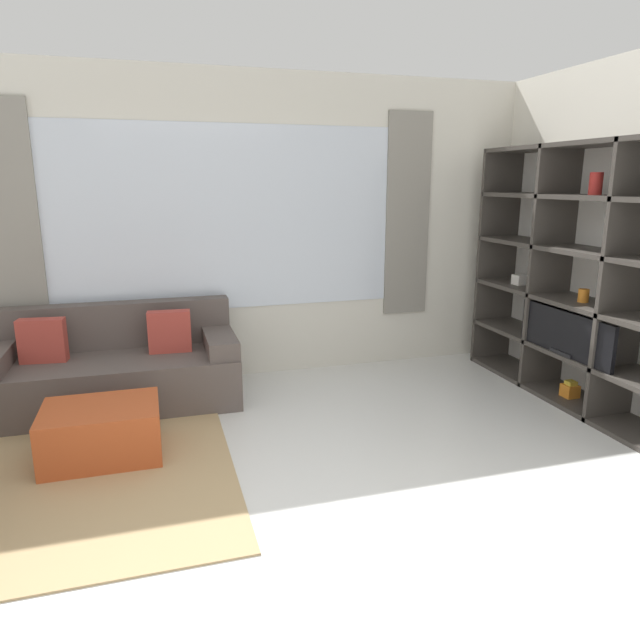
# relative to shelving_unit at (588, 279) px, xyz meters

# --- Properties ---
(ground_plane) EXTENTS (16.00, 16.00, 0.00)m
(ground_plane) POSITION_rel_shelving_unit_xyz_m (-2.63, -1.85, -1.02)
(ground_plane) COLOR silver
(wall_back) EXTENTS (6.84, 0.11, 2.70)m
(wall_back) POSITION_rel_shelving_unit_xyz_m (-2.63, 1.46, 0.34)
(wall_back) COLOR silver
(wall_back) RESTS_ON ground_plane
(wall_right) EXTENTS (0.07, 4.48, 2.70)m
(wall_right) POSITION_rel_shelving_unit_xyz_m (0.22, -0.21, 0.33)
(wall_right) COLOR silver
(wall_right) RESTS_ON ground_plane
(area_rug) EXTENTS (2.45, 2.30, 0.01)m
(area_rug) POSITION_rel_shelving_unit_xyz_m (-4.11, -0.11, -1.01)
(area_rug) COLOR tan
(area_rug) RESTS_ON ground_plane
(shelving_unit) EXTENTS (0.44, 2.42, 2.06)m
(shelving_unit) POSITION_rel_shelving_unit_xyz_m (0.00, 0.00, 0.00)
(shelving_unit) COLOR silver
(shelving_unit) RESTS_ON ground_plane
(couch_main) EXTENTS (1.93, 0.83, 0.78)m
(couch_main) POSITION_rel_shelving_unit_xyz_m (-3.64, 1.00, -0.72)
(couch_main) COLOR #564C47
(couch_main) RESTS_ON ground_plane
(ottoman) EXTENTS (0.73, 0.56, 0.36)m
(ottoman) POSITION_rel_shelving_unit_xyz_m (-3.68, 0.04, -0.84)
(ottoman) COLOR #B74C23
(ottoman) RESTS_ON ground_plane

